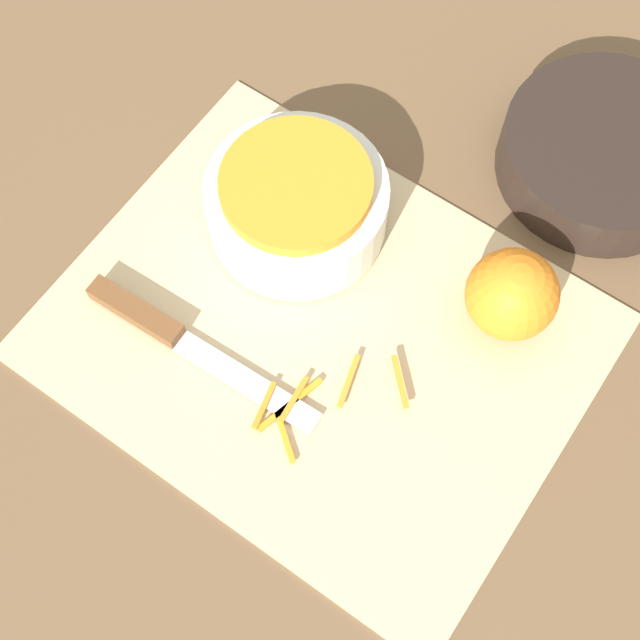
% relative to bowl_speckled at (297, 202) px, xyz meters
% --- Properties ---
extents(ground_plane, '(4.00, 4.00, 0.00)m').
position_rel_bowl_speckled_xyz_m(ground_plane, '(0.08, -0.08, -0.04)').
color(ground_plane, brown).
extents(cutting_board, '(0.46, 0.37, 0.01)m').
position_rel_bowl_speckled_xyz_m(cutting_board, '(0.08, -0.08, -0.04)').
color(cutting_board, '#CCB284').
rests_on(cutting_board, ground_plane).
extents(bowl_speckled, '(0.17, 0.17, 0.07)m').
position_rel_bowl_speckled_xyz_m(bowl_speckled, '(0.00, 0.00, 0.00)').
color(bowl_speckled, silver).
rests_on(bowl_speckled, cutting_board).
extents(bowl_dark, '(0.20, 0.20, 0.05)m').
position_rel_bowl_speckled_xyz_m(bowl_dark, '(0.20, 0.22, -0.01)').
color(bowl_dark, black).
rests_on(bowl_dark, ground_plane).
extents(knife, '(0.24, 0.03, 0.02)m').
position_rel_bowl_speckled_xyz_m(knife, '(-0.03, -0.16, -0.03)').
color(knife, brown).
rests_on(knife, cutting_board).
extents(orange_left, '(0.08, 0.08, 0.08)m').
position_rel_bowl_speckled_xyz_m(orange_left, '(0.21, 0.03, 0.01)').
color(orange_left, orange).
rests_on(orange_left, cutting_board).
extents(peel_pile, '(0.11, 0.14, 0.01)m').
position_rel_bowl_speckled_xyz_m(peel_pile, '(0.12, -0.14, -0.03)').
color(peel_pile, orange).
rests_on(peel_pile, cutting_board).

